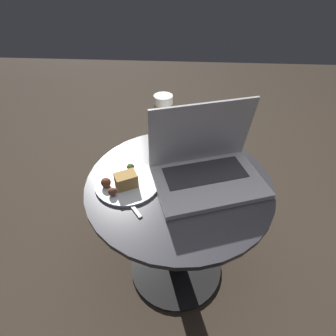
% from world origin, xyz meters
% --- Properties ---
extents(ground_plane, '(6.00, 6.00, 0.00)m').
position_xyz_m(ground_plane, '(0.00, 0.00, 0.00)').
color(ground_plane, '#382D23').
extents(table, '(0.65, 0.65, 0.57)m').
position_xyz_m(table, '(0.00, 0.00, 0.38)').
color(table, black).
rests_on(table, ground_plane).
extents(napkin, '(0.17, 0.14, 0.00)m').
position_xyz_m(napkin, '(-0.17, -0.03, 0.57)').
color(napkin, '#B7332D').
rests_on(napkin, table).
extents(laptop, '(0.43, 0.35, 0.26)m').
position_xyz_m(laptop, '(0.09, 0.03, 0.62)').
color(laptop, silver).
rests_on(laptop, table).
extents(beer_glass, '(0.07, 0.07, 0.23)m').
position_xyz_m(beer_glass, '(-0.07, 0.18, 0.69)').
color(beer_glass, gold).
rests_on(beer_glass, table).
extents(snack_plate, '(0.22, 0.22, 0.06)m').
position_xyz_m(snack_plate, '(-0.18, -0.03, 0.58)').
color(snack_plate, silver).
rests_on(snack_plate, table).
extents(fork, '(0.13, 0.16, 0.00)m').
position_xyz_m(fork, '(-0.18, -0.09, 0.57)').
color(fork, '#B2B2B7').
rests_on(fork, table).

